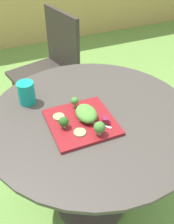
% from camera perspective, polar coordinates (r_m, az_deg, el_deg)
% --- Properties ---
extents(ground_plane, '(12.00, 12.00, 0.00)m').
position_cam_1_polar(ground_plane, '(1.77, 0.86, -18.80)').
color(ground_plane, '#669342').
extents(patio_table, '(1.00, 1.00, 0.72)m').
position_cam_1_polar(patio_table, '(1.38, 1.05, -7.88)').
color(patio_table, '#423D38').
rests_on(patio_table, ground_plane).
extents(patio_chair, '(0.54, 0.54, 0.90)m').
position_cam_1_polar(patio_chair, '(2.08, -7.78, 10.73)').
color(patio_chair, '#332D28').
rests_on(patio_chair, ground_plane).
extents(salad_plate, '(0.29, 0.29, 0.01)m').
position_cam_1_polar(salad_plate, '(1.17, -1.23, -2.21)').
color(salad_plate, maroon).
rests_on(salad_plate, patio_table).
extents(drinking_glass, '(0.08, 0.08, 0.11)m').
position_cam_1_polar(drinking_glass, '(1.30, -13.12, 3.91)').
color(drinking_glass, '#149989').
rests_on(drinking_glass, patio_table).
extents(fork, '(0.12, 0.13, 0.00)m').
position_cam_1_polar(fork, '(1.16, 1.06, -2.28)').
color(fork, silver).
rests_on(fork, salad_plate).
extents(lettuce_mound, '(0.09, 0.13, 0.05)m').
position_cam_1_polar(lettuce_mound, '(1.17, -0.15, -0.29)').
color(lettuce_mound, '#519338').
rests_on(lettuce_mound, salad_plate).
extents(broccoli_floret_0, '(0.04, 0.04, 0.05)m').
position_cam_1_polar(broccoli_floret_0, '(1.12, -5.12, -2.18)').
color(broccoli_floret_0, '#99B770').
rests_on(broccoli_floret_0, salad_plate).
extents(broccoli_floret_1, '(0.04, 0.04, 0.05)m').
position_cam_1_polar(broccoli_floret_1, '(1.23, -2.72, 2.39)').
color(broccoli_floret_1, '#99B770').
rests_on(broccoli_floret_1, salad_plate).
extents(broccoli_floret_2, '(0.05, 0.05, 0.06)m').
position_cam_1_polar(broccoli_floret_2, '(1.08, 2.78, -3.43)').
color(broccoli_floret_2, '#99B770').
rests_on(broccoli_floret_2, salad_plate).
extents(cucumber_slice_0, '(0.05, 0.05, 0.01)m').
position_cam_1_polar(cucumber_slice_0, '(1.11, -1.59, -4.48)').
color(cucumber_slice_0, '#8EB766').
rests_on(cucumber_slice_0, salad_plate).
extents(cucumber_slice_1, '(0.05, 0.05, 0.01)m').
position_cam_1_polar(cucumber_slice_1, '(1.19, -6.23, -1.06)').
color(cucumber_slice_1, '#8EB766').
rests_on(cucumber_slice_1, salad_plate).
extents(beet_chunk_0, '(0.04, 0.04, 0.03)m').
position_cam_1_polar(beet_chunk_0, '(1.15, 4.02, -1.84)').
color(beet_chunk_0, maroon).
rests_on(beet_chunk_0, salad_plate).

